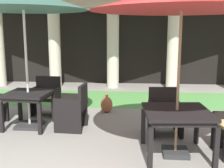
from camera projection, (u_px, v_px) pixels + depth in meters
name	position (u px, v px, depth m)	size (l,w,h in m)	color
lawn_strip	(108.00, 98.00, 8.30)	(11.18, 2.06, 0.01)	#519347
patio_table_near_foreground	(177.00, 116.00, 4.42)	(1.09, 1.09, 0.74)	black
patio_chair_near_foreground_north	(165.00, 114.00, 5.43)	(0.64, 0.63, 0.86)	black
patio_table_mid_left	(28.00, 97.00, 5.74)	(0.90, 0.90, 0.73)	black
patio_umbrella_mid_left	(23.00, 0.00, 5.39)	(2.50, 2.50, 2.82)	#2D2D2D
patio_chair_mid_left_east	(73.00, 109.00, 5.65)	(0.59, 0.59, 0.92)	black
patio_chair_mid_left_north	(46.00, 97.00, 6.69)	(0.65, 0.57, 0.88)	black
terracotta_urn	(107.00, 104.00, 6.87)	(0.29, 0.29, 0.47)	#9E5633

